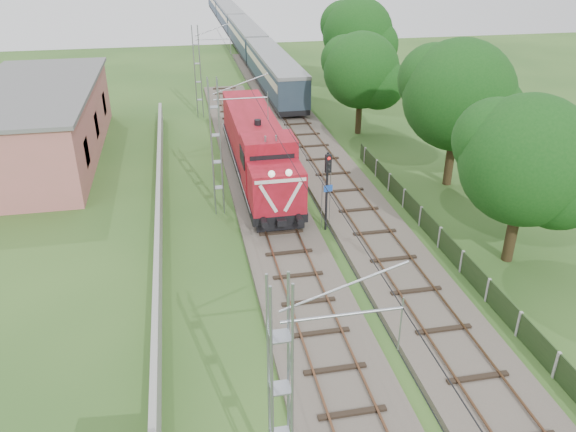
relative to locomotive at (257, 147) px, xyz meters
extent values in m
plane|color=#264B1C|center=(0.00, -16.73, -2.27)|extent=(140.00, 140.00, 0.00)
cube|color=#6B6054|center=(0.00, -9.73, -2.12)|extent=(4.20, 70.00, 0.30)
cube|color=black|center=(0.00, -9.73, -1.92)|extent=(2.40, 70.00, 0.10)
cube|color=brown|center=(-0.85, -9.73, -1.84)|extent=(0.08, 70.00, 0.05)
cube|color=brown|center=(0.85, -9.73, -1.84)|extent=(0.08, 70.00, 0.05)
cube|color=#6B6054|center=(5.00, 3.27, -2.12)|extent=(4.20, 80.00, 0.30)
cube|color=black|center=(5.00, 3.27, -1.92)|extent=(2.40, 80.00, 0.10)
cube|color=brown|center=(4.15, 3.27, -1.84)|extent=(0.08, 80.00, 0.05)
cube|color=brown|center=(5.85, 3.27, -1.84)|extent=(0.08, 80.00, 0.05)
cylinder|color=gray|center=(-1.50, -24.73, 4.53)|extent=(3.00, 0.08, 0.08)
cylinder|color=gray|center=(-1.50, -4.73, 4.53)|extent=(3.00, 0.08, 0.08)
cylinder|color=gray|center=(-1.50, 15.27, 4.53)|extent=(3.00, 0.08, 0.08)
cylinder|color=black|center=(0.00, -4.73, 3.23)|extent=(0.03, 70.00, 0.03)
cylinder|color=black|center=(0.00, -4.73, 4.53)|extent=(0.03, 70.00, 0.03)
cube|color=#9E9E99|center=(-6.50, -4.73, -1.52)|extent=(0.25, 40.00, 1.50)
cube|color=#B86463|center=(-15.00, 7.27, 0.23)|extent=(8.00, 20.00, 5.00)
cube|color=#606060|center=(-15.00, 7.27, 2.83)|extent=(8.40, 20.40, 0.25)
cube|color=black|center=(-11.05, 1.27, -0.07)|extent=(0.10, 1.60, 1.80)
cube|color=black|center=(-11.05, 7.27, -0.07)|extent=(0.10, 1.60, 1.80)
cube|color=black|center=(-11.05, 13.27, -0.07)|extent=(0.10, 1.60, 1.80)
cube|color=black|center=(8.00, -13.73, -1.67)|extent=(0.05, 32.00, 1.15)
cube|color=#9E9E99|center=(8.00, 1.27, -1.67)|extent=(0.12, 0.12, 1.20)
cube|color=black|center=(0.00, 0.12, -1.26)|extent=(3.04, 17.25, 0.51)
cube|color=black|center=(0.00, -5.46, -1.56)|extent=(2.23, 3.65, 0.51)
cube|color=black|center=(0.00, 5.71, -1.56)|extent=(2.23, 3.65, 0.51)
cube|color=black|center=(0.00, -8.40, -1.67)|extent=(2.64, 0.25, 0.36)
cube|color=#AB1327|center=(0.00, -7.23, 0.16)|extent=(2.94, 2.54, 2.33)
sphere|color=white|center=(-0.46, -8.45, 1.48)|extent=(0.37, 0.37, 0.37)
sphere|color=white|center=(0.46, -8.45, 1.48)|extent=(0.37, 0.37, 0.37)
cube|color=silver|center=(-0.66, -8.52, 0.11)|extent=(1.02, 0.06, 1.70)
cube|color=silver|center=(0.66, -8.52, 0.11)|extent=(1.02, 0.06, 1.70)
cube|color=silver|center=(0.00, -8.52, 1.07)|extent=(2.74, 0.06, 0.18)
cube|color=#AB1327|center=(0.00, -4.75, 0.62)|extent=(3.04, 2.44, 3.25)
cube|color=black|center=(0.00, -5.98, 1.12)|extent=(2.54, 0.06, 0.91)
cube|color=#AB1327|center=(0.00, 2.61, 0.31)|extent=(2.84, 12.28, 2.64)
cylinder|color=black|center=(0.00, -0.48, 1.78)|extent=(0.45, 0.45, 0.41)
cylinder|color=gray|center=(-0.30, -5.56, 2.39)|extent=(0.12, 0.12, 0.36)
cylinder|color=gray|center=(0.30, -5.56, 2.39)|extent=(0.12, 0.12, 0.36)
cube|color=black|center=(5.00, 22.29, -1.39)|extent=(2.79, 21.18, 0.48)
cube|color=#2C3A4A|center=(5.00, 22.29, 0.16)|extent=(2.89, 21.18, 2.60)
cube|color=beige|center=(5.00, 22.29, 0.64)|extent=(2.93, 20.33, 0.72)
cube|color=gray|center=(5.00, 22.29, 1.60)|extent=(2.94, 21.18, 0.34)
cube|color=black|center=(5.00, 44.43, -1.39)|extent=(2.79, 21.18, 0.48)
cube|color=#2C3A4A|center=(5.00, 44.43, 0.16)|extent=(2.89, 21.18, 2.60)
cube|color=beige|center=(5.00, 44.43, 0.64)|extent=(2.93, 20.33, 0.72)
cube|color=gray|center=(5.00, 44.43, 1.60)|extent=(2.94, 21.18, 0.34)
cube|color=black|center=(5.00, 66.57, -1.39)|extent=(2.79, 21.18, 0.48)
cube|color=#2C3A4A|center=(5.00, 66.57, 0.16)|extent=(2.89, 21.18, 2.60)
cube|color=beige|center=(5.00, 66.57, 0.64)|extent=(2.93, 20.33, 0.72)
cube|color=gray|center=(5.00, 66.57, 1.60)|extent=(2.94, 21.18, 0.34)
cube|color=black|center=(5.00, 88.72, -1.39)|extent=(2.79, 21.18, 0.48)
cube|color=#2C3A4A|center=(5.00, 88.72, 0.16)|extent=(2.89, 21.18, 2.60)
cube|color=beige|center=(5.00, 88.72, 0.64)|extent=(2.93, 20.33, 0.72)
cylinder|color=black|center=(2.62, -8.12, 0.02)|extent=(0.13, 0.13, 4.58)
cube|color=black|center=(2.62, -8.26, 1.76)|extent=(0.34, 0.24, 1.01)
sphere|color=red|center=(2.62, -8.37, 2.08)|extent=(0.16, 0.16, 0.16)
sphere|color=black|center=(2.62, -8.37, 1.76)|extent=(0.16, 0.16, 0.16)
sphere|color=black|center=(2.62, -8.37, 1.44)|extent=(0.16, 0.16, 0.16)
cube|color=#1A429C|center=(2.67, -8.23, 0.29)|extent=(0.50, 0.11, 0.37)
cylinder|color=#3A2C18|center=(10.87, -13.08, -0.35)|extent=(0.55, 0.55, 3.83)
sphere|color=#113E11|center=(10.87, -13.08, 3.13)|extent=(6.27, 6.27, 6.27)
sphere|color=#113E11|center=(12.12, -14.02, 2.26)|extent=(4.39, 4.39, 4.39)
sphere|color=#113E11|center=(9.77, -11.98, 3.82)|extent=(4.07, 4.07, 4.07)
cylinder|color=#3A2C18|center=(12.18, -3.40, -0.15)|extent=(0.56, 0.56, 4.23)
sphere|color=#113E11|center=(12.18, -3.40, 3.69)|extent=(6.92, 6.92, 6.92)
sphere|color=#113E11|center=(13.57, -4.44, 2.73)|extent=(4.84, 4.84, 4.84)
sphere|color=#113E11|center=(10.97, -2.19, 4.46)|extent=(4.50, 4.50, 4.50)
cylinder|color=#3A2C18|center=(9.62, 8.03, -0.42)|extent=(0.49, 0.49, 3.69)
sphere|color=#113E11|center=(9.62, 8.03, 2.94)|extent=(6.04, 6.04, 6.04)
sphere|color=#113E11|center=(10.83, 7.12, 2.10)|extent=(4.23, 4.23, 4.23)
sphere|color=#113E11|center=(8.56, 9.09, 3.61)|extent=(3.93, 3.93, 3.93)
cylinder|color=#3A2C18|center=(13.30, 20.82, -0.12)|extent=(0.64, 0.64, 4.29)
sphere|color=#113E11|center=(13.30, 20.82, 3.77)|extent=(7.02, 7.02, 7.02)
sphere|color=#113E11|center=(14.70, 19.77, 2.80)|extent=(4.91, 4.91, 4.91)
sphere|color=#113E11|center=(12.07, 22.05, 4.55)|extent=(4.56, 4.56, 4.56)
camera|label=1|loc=(-4.85, -35.04, 12.53)|focal=35.00mm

